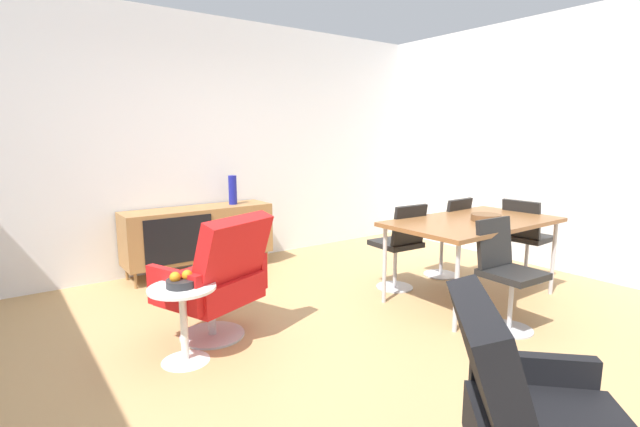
% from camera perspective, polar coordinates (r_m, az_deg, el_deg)
% --- Properties ---
extents(ground_plane, '(8.32, 8.32, 0.00)m').
position_cam_1_polar(ground_plane, '(3.46, 1.94, -15.93)').
color(ground_plane, tan).
extents(wall_back, '(6.80, 0.12, 2.80)m').
position_cam_1_polar(wall_back, '(5.41, -15.40, 8.36)').
color(wall_back, white).
rests_on(wall_back, ground_plane).
extents(wall_right, '(0.12, 5.60, 2.80)m').
position_cam_1_polar(wall_right, '(5.68, 28.60, 7.58)').
color(wall_right, white).
rests_on(wall_right, ground_plane).
extents(sideboard, '(1.60, 0.45, 0.72)m').
position_cam_1_polar(sideboard, '(5.20, -14.80, -2.34)').
color(sideboard, olive).
rests_on(sideboard, ground_plane).
extents(vase_cobalt, '(0.09, 0.09, 0.33)m').
position_cam_1_polar(vase_cobalt, '(5.29, -10.81, 2.90)').
color(vase_cobalt, navy).
rests_on(vase_cobalt, sideboard).
extents(dining_table, '(1.60, 0.90, 0.74)m').
position_cam_1_polar(dining_table, '(4.38, 18.52, -1.31)').
color(dining_table, brown).
rests_on(dining_table, ground_plane).
extents(wooden_bowl_on_table, '(0.26, 0.26, 0.06)m').
position_cam_1_polar(wooden_bowl_on_table, '(4.36, 19.94, -0.47)').
color(wooden_bowl_on_table, brown).
rests_on(wooden_bowl_on_table, dining_table).
extents(dining_chair_far_end, '(0.45, 0.42, 0.86)m').
position_cam_1_polar(dining_chair_far_end, '(5.16, 24.17, -2.63)').
color(dining_chair_far_end, black).
rests_on(dining_chair_far_end, ground_plane).
extents(dining_chair_front_left, '(0.42, 0.44, 0.86)m').
position_cam_1_polar(dining_chair_front_left, '(3.85, 22.12, -6.51)').
color(dining_chair_front_left, black).
rests_on(dining_chair_front_left, ground_plane).
extents(dining_chair_back_right, '(0.42, 0.44, 0.86)m').
position_cam_1_polar(dining_chair_back_right, '(5.03, 15.54, -2.43)').
color(dining_chair_back_right, black).
rests_on(dining_chair_back_right, ground_plane).
extents(dining_chair_back_left, '(0.42, 0.45, 0.86)m').
position_cam_1_polar(dining_chair_back_left, '(4.50, 9.92, -3.61)').
color(dining_chair_back_left, black).
rests_on(dining_chair_back_left, ground_plane).
extents(lounge_chair_red, '(0.85, 0.83, 0.95)m').
position_cam_1_polar(lounge_chair_red, '(3.46, -12.73, -7.82)').
color(lounge_chair_red, red).
rests_on(lounge_chair_red, ground_plane).
extents(side_table_round, '(0.44, 0.44, 0.52)m').
position_cam_1_polar(side_table_round, '(3.23, -16.63, -12.05)').
color(side_table_round, white).
rests_on(side_table_round, ground_plane).
extents(fruit_bowl, '(0.20, 0.20, 0.11)m').
position_cam_1_polar(fruit_bowl, '(3.15, -16.85, -8.07)').
color(fruit_bowl, '#262628').
rests_on(fruit_bowl, side_table_round).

